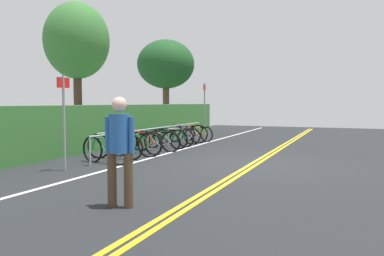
% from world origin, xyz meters
% --- Properties ---
extents(ground_plane, '(32.74, 13.45, 0.05)m').
position_xyz_m(ground_plane, '(0.00, 0.00, -0.03)').
color(ground_plane, '#232628').
extents(centre_line_yellow_inner, '(29.47, 0.10, 0.00)m').
position_xyz_m(centre_line_yellow_inner, '(0.00, -0.08, 0.00)').
color(centre_line_yellow_inner, gold).
rests_on(centre_line_yellow_inner, ground_plane).
extents(centre_line_yellow_outer, '(29.47, 0.10, 0.00)m').
position_xyz_m(centre_line_yellow_outer, '(0.00, 0.08, 0.00)').
color(centre_line_yellow_outer, gold).
rests_on(centre_line_yellow_outer, ground_plane).
extents(bike_lane_stripe_white, '(29.47, 0.12, 0.00)m').
position_xyz_m(bike_lane_stripe_white, '(0.00, 3.03, 0.00)').
color(bike_lane_stripe_white, white).
rests_on(bike_lane_stripe_white, ground_plane).
extents(bike_rack, '(7.58, 0.05, 0.76)m').
position_xyz_m(bike_rack, '(1.90, 3.78, 0.58)').
color(bike_rack, '#9EA0A5').
rests_on(bike_rack, ground_plane).
extents(bicycle_0, '(0.48, 1.69, 0.76)m').
position_xyz_m(bicycle_0, '(-1.37, 3.65, 0.36)').
color(bicycle_0, black).
rests_on(bicycle_0, ground_plane).
extents(bicycle_1, '(0.46, 1.81, 0.76)m').
position_xyz_m(bicycle_1, '(-0.56, 3.90, 0.36)').
color(bicycle_1, black).
rests_on(bicycle_1, ground_plane).
extents(bicycle_2, '(0.52, 1.70, 0.77)m').
position_xyz_m(bicycle_2, '(0.06, 3.64, 0.36)').
color(bicycle_2, black).
rests_on(bicycle_2, ground_plane).
extents(bicycle_3, '(0.59, 1.79, 0.78)m').
position_xyz_m(bicycle_3, '(0.82, 3.83, 0.37)').
color(bicycle_3, black).
rests_on(bicycle_3, ground_plane).
extents(bicycle_4, '(0.46, 1.80, 0.72)m').
position_xyz_m(bicycle_4, '(1.46, 3.65, 0.34)').
color(bicycle_4, black).
rests_on(bicycle_4, ground_plane).
extents(bicycle_5, '(0.46, 1.76, 0.74)m').
position_xyz_m(bicycle_5, '(2.32, 3.73, 0.34)').
color(bicycle_5, black).
rests_on(bicycle_5, ground_plane).
extents(bicycle_6, '(0.46, 1.73, 0.70)m').
position_xyz_m(bicycle_6, '(3.04, 3.76, 0.33)').
color(bicycle_6, black).
rests_on(bicycle_6, ground_plane).
extents(bicycle_7, '(0.48, 1.71, 0.68)m').
position_xyz_m(bicycle_7, '(3.77, 3.85, 0.32)').
color(bicycle_7, black).
rests_on(bicycle_7, ground_plane).
extents(bicycle_8, '(0.50, 1.70, 0.77)m').
position_xyz_m(bicycle_8, '(4.42, 3.80, 0.36)').
color(bicycle_8, black).
rests_on(bicycle_8, ground_plane).
extents(bicycle_9, '(0.65, 1.55, 0.68)m').
position_xyz_m(bicycle_9, '(5.18, 3.63, 0.32)').
color(bicycle_9, black).
rests_on(bicycle_9, ground_plane).
extents(pedestrian, '(0.32, 0.49, 1.69)m').
position_xyz_m(pedestrian, '(-4.91, 0.91, 0.98)').
color(pedestrian, '#4C3826').
rests_on(pedestrian, ground_plane).
extents(sign_post_near, '(0.36, 0.07, 2.25)m').
position_xyz_m(sign_post_near, '(-2.67, 3.89, 1.35)').
color(sign_post_near, gray).
rests_on(sign_post_near, ground_plane).
extents(sign_post_far, '(0.36, 0.08, 2.45)m').
position_xyz_m(sign_post_far, '(6.08, 3.67, 1.46)').
color(sign_post_far, gray).
rests_on(sign_post_far, ground_plane).
extents(hedge_backdrop, '(16.53, 1.13, 1.52)m').
position_xyz_m(hedge_backdrop, '(3.40, 6.01, 0.76)').
color(hedge_backdrop, '#387533').
rests_on(hedge_backdrop, ground_plane).
extents(tree_mid, '(2.53, 2.53, 5.50)m').
position_xyz_m(tree_mid, '(2.58, 7.68, 3.98)').
color(tree_mid, '#473323').
rests_on(tree_mid, ground_plane).
extents(tree_far_right, '(3.10, 3.10, 5.00)m').
position_xyz_m(tree_far_right, '(9.25, 7.11, 3.65)').
color(tree_far_right, brown).
rests_on(tree_far_right, ground_plane).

